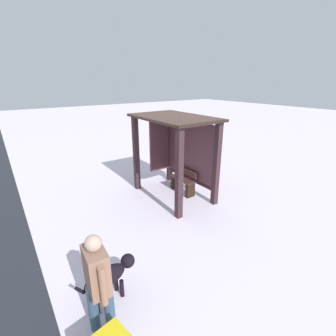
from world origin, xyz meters
The scene contains 5 objects.
ground_plane centered at (0.00, 0.00, 0.00)m, with size 60.00×60.00×0.00m, color white.
bus_shelter centered at (-0.12, 0.24, 1.67)m, with size 2.59×1.66×2.47m.
bench_left_inside centered at (0.00, 0.38, 0.34)m, with size 0.98×0.35×0.77m.
person_walking centered at (2.97, -3.45, 0.96)m, with size 0.63×0.31×1.63m.
dog centered at (2.50, -3.14, 0.47)m, with size 0.40×1.04×0.67m.
Camera 1 is at (5.55, -4.14, 3.43)m, focal length 25.89 mm.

